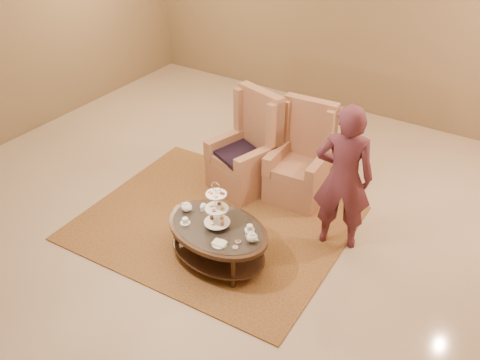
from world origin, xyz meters
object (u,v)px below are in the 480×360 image
Objects in this scene: tea_table at (217,233)px; person at (343,178)px; armchair_right at (301,166)px; armchair_left at (248,157)px.

person is (0.97, 0.99, 0.50)m from tea_table.
armchair_left is at bearing -166.73° from armchair_right.
tea_table is 1.01× the size of armchair_left.
armchair_right reaches higher than tea_table.
armchair_left is at bearing -36.29° from person.
person is at bearing 53.76° from tea_table.
person is at bearing -42.20° from armchair_right.
armchair_right is (0.67, 0.20, -0.02)m from armchair_left.
tea_table is 1.53m from armchair_left.
tea_table is 0.76× the size of person.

